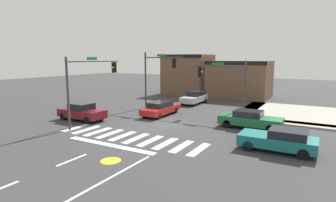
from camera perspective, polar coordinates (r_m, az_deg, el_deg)
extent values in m
plane|color=#353538|center=(23.07, -1.14, -4.76)|extent=(120.00, 120.00, 0.00)
cube|color=silver|center=(22.99, -18.47, -5.26)|extent=(0.53, 2.67, 0.01)
cube|color=silver|center=(22.15, -16.44, -5.69)|extent=(0.53, 2.67, 0.01)
cube|color=silver|center=(21.34, -14.26, -6.15)|extent=(0.53, 2.67, 0.01)
cube|color=silver|center=(20.57, -11.90, -6.64)|extent=(0.53, 2.67, 0.01)
cube|color=silver|center=(19.83, -9.36, -7.14)|extent=(0.53, 2.67, 0.01)
cube|color=silver|center=(19.14, -6.62, -7.67)|extent=(0.53, 2.67, 0.01)
cube|color=silver|center=(18.50, -3.68, -8.22)|extent=(0.53, 2.67, 0.01)
cube|color=silver|center=(17.91, -0.53, -8.78)|extent=(0.53, 2.67, 0.01)
cube|color=silver|center=(17.37, 2.84, -9.35)|extent=(0.53, 2.67, 0.01)
cube|color=silver|center=(16.91, 6.42, -9.92)|extent=(0.53, 2.67, 0.01)
cube|color=white|center=(18.02, -11.96, -8.87)|extent=(6.80, 0.50, 0.01)
cube|color=white|center=(16.04, -19.24, -11.43)|extent=(0.16, 2.00, 0.01)
cylinder|color=yellow|center=(15.39, -11.76, -11.98)|extent=(1.09, 1.09, 0.01)
cylinder|color=white|center=(15.55, -12.46, -11.78)|extent=(0.18, 0.18, 0.00)
cylinder|color=white|center=(15.24, -11.05, -12.17)|extent=(0.18, 0.18, 0.00)
cube|color=white|center=(15.39, -11.76, -11.97)|extent=(0.49, 0.04, 0.00)
cube|color=#9E998E|center=(25.13, 23.36, -4.19)|extent=(10.00, 1.60, 0.15)
cube|color=#9E998E|center=(30.47, 16.57, -1.64)|extent=(1.60, 10.00, 0.15)
cube|color=#9E998E|center=(29.82, 24.44, -2.29)|extent=(10.00, 10.00, 0.15)
cube|color=brown|center=(42.57, 4.22, 5.53)|extent=(6.34, 6.19, 5.96)
cube|color=black|center=(39.91, 2.44, 9.25)|extent=(6.34, 0.50, 0.50)
cube|color=brown|center=(39.76, 14.59, 4.39)|extent=(8.02, 6.08, 5.07)
cube|color=black|center=(36.93, 13.54, 7.66)|extent=(8.02, 0.50, 0.50)
cylinder|color=#383A3D|center=(22.01, -19.99, 1.37)|extent=(0.18, 0.18, 5.53)
cylinder|color=#383A3D|center=(23.83, -14.92, 7.96)|extent=(0.12, 5.83, 0.12)
cube|color=black|center=(25.60, -11.09, 6.84)|extent=(0.32, 0.32, 0.95)
sphere|color=#470A0A|center=(25.46, -11.36, 7.49)|extent=(0.22, 0.22, 0.22)
sphere|color=orange|center=(25.47, -11.34, 6.82)|extent=(0.22, 0.22, 0.22)
sphere|color=#0C3814|center=(25.48, -11.32, 6.16)|extent=(0.22, 0.22, 0.22)
cube|color=#197233|center=(23.62, -15.44, 8.46)|extent=(0.03, 1.10, 0.24)
cylinder|color=#383A3D|center=(30.16, -4.66, 4.25)|extent=(0.18, 0.18, 6.05)
cylinder|color=#383A3D|center=(28.85, -0.98, 9.00)|extent=(4.51, 0.12, 0.12)
cube|color=black|center=(28.22, 1.28, 7.84)|extent=(0.32, 0.32, 0.95)
sphere|color=#470A0A|center=(28.30, 0.98, 8.44)|extent=(0.22, 0.22, 0.22)
sphere|color=orange|center=(28.30, 0.98, 7.84)|extent=(0.22, 0.22, 0.22)
sphere|color=#0C3814|center=(28.31, 0.98, 7.24)|extent=(0.22, 0.22, 0.22)
cube|color=#197233|center=(28.97, -1.37, 9.44)|extent=(1.10, 0.03, 0.24)
cylinder|color=#383A3D|center=(25.36, 15.60, 2.15)|extent=(0.18, 0.18, 5.23)
cylinder|color=#383A3D|center=(26.06, 9.62, 7.16)|extent=(5.75, 0.12, 0.12)
cube|color=black|center=(26.62, 6.65, 6.02)|extent=(0.32, 0.32, 0.95)
sphere|color=#470A0A|center=(26.54, 7.00, 6.64)|extent=(0.22, 0.22, 0.22)
sphere|color=orange|center=(26.56, 6.99, 6.00)|extent=(0.22, 0.22, 0.22)
sphere|color=#0C3814|center=(26.57, 6.98, 5.37)|extent=(0.22, 0.22, 0.22)
cube|color=#197233|center=(25.96, 10.23, 7.62)|extent=(1.10, 0.03, 0.24)
cube|color=red|center=(26.38, -1.58, -1.79)|extent=(1.78, 4.58, 0.57)
cube|color=black|center=(26.27, -1.61, -0.69)|extent=(1.57, 2.35, 0.47)
cylinder|color=black|center=(24.73, -1.92, -3.12)|extent=(0.22, 0.60, 0.60)
cylinder|color=black|center=(25.57, -4.90, -2.75)|extent=(0.22, 0.60, 0.60)
cylinder|color=black|center=(27.37, 1.52, -1.95)|extent=(0.22, 0.60, 0.60)
cylinder|color=black|center=(28.13, -1.28, -1.65)|extent=(0.22, 0.60, 0.60)
cube|color=#B7BABF|center=(33.12, 5.43, 0.49)|extent=(1.77, 4.49, 0.63)
cube|color=black|center=(33.51, 5.81, 1.60)|extent=(1.56, 2.25, 0.54)
cylinder|color=black|center=(31.47, 5.56, -0.47)|extent=(0.22, 0.71, 0.71)
cylinder|color=black|center=(32.13, 3.03, -0.25)|extent=(0.22, 0.71, 0.71)
cylinder|color=black|center=(34.25, 7.67, 0.25)|extent=(0.22, 0.71, 0.71)
cylinder|color=black|center=(34.85, 5.30, 0.44)|extent=(0.22, 0.71, 0.71)
cube|color=#196B70|center=(17.61, 21.63, -7.73)|extent=(4.32, 1.91, 0.62)
cube|color=black|center=(17.41, 23.62, -6.18)|extent=(2.03, 1.68, 0.47)
cylinder|color=black|center=(17.15, 16.24, -8.88)|extent=(0.62, 0.22, 0.62)
cylinder|color=black|center=(18.73, 17.48, -7.42)|extent=(0.62, 0.22, 0.62)
cylinder|color=black|center=(16.76, 26.17, -9.86)|extent=(0.62, 0.22, 0.62)
cylinder|color=black|center=(18.38, 26.54, -8.27)|extent=(0.62, 0.22, 0.62)
cube|color=#1E6638|center=(22.50, 16.67, -3.90)|extent=(4.76, 1.84, 0.65)
cube|color=black|center=(22.43, 16.29, -2.47)|extent=(2.06, 1.62, 0.46)
cylinder|color=black|center=(23.05, 21.03, -4.57)|extent=(0.63, 0.22, 0.63)
cylinder|color=black|center=(21.49, 20.35, -5.48)|extent=(0.63, 0.22, 0.63)
cylinder|color=black|center=(23.72, 13.29, -3.84)|extent=(0.63, 0.22, 0.63)
cylinder|color=black|center=(22.21, 12.08, -4.66)|extent=(0.63, 0.22, 0.63)
cube|color=maroon|center=(25.44, -17.38, -2.42)|extent=(4.37, 1.79, 0.69)
cube|color=black|center=(25.35, -17.48, -1.04)|extent=(1.88, 1.58, 0.55)
cylinder|color=black|center=(26.10, -20.83, -3.02)|extent=(0.65, 0.22, 0.65)
cylinder|color=black|center=(27.10, -18.27, -2.46)|extent=(0.65, 0.22, 0.65)
cylinder|color=black|center=(23.92, -16.30, -3.84)|extent=(0.65, 0.22, 0.65)
cylinder|color=black|center=(25.00, -13.70, -3.19)|extent=(0.65, 0.22, 0.65)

